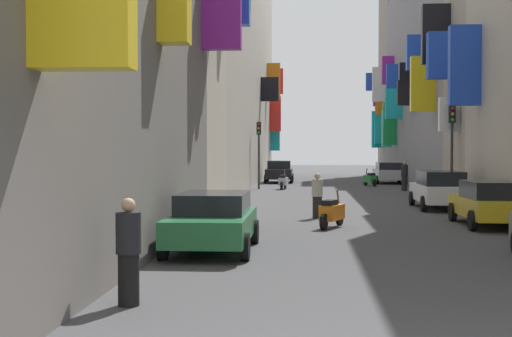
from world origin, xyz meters
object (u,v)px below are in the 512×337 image
object	(u,v)px
scooter_orange	(332,212)
scooter_green	(370,179)
parked_car_white	(440,189)
scooter_silver	(283,181)
parked_car_black	(279,171)
parked_car_silver	(389,172)
pedestrian_mid_street	(317,196)
pedestrian_crossing	(129,252)
traffic_light_near_corner	(259,143)
traffic_light_far_corner	(452,137)
pedestrian_near_left	(404,176)
parked_car_yellow	(491,202)
parked_car_green	(213,220)

from	to	relation	value
scooter_orange	scooter_green	bearing A→B (deg)	82.15
parked_car_white	scooter_silver	world-z (taller)	parked_car_white
parked_car_black	parked_car_silver	bearing A→B (deg)	-5.32
parked_car_silver	pedestrian_mid_street	world-z (taller)	pedestrian_mid_street
pedestrian_crossing	scooter_orange	bearing A→B (deg)	72.18
traffic_light_near_corner	traffic_light_far_corner	distance (m)	13.77
parked_car_black	pedestrian_near_left	size ratio (longest dim) A/B	2.51
pedestrian_near_left	traffic_light_near_corner	bearing A→B (deg)	171.54
scooter_silver	parked_car_black	bearing A→B (deg)	93.89
scooter_orange	traffic_light_far_corner	xyz separation A→B (m)	(5.60, 10.13, 2.45)
scooter_silver	traffic_light_far_corner	world-z (taller)	traffic_light_far_corner
parked_car_white	parked_car_yellow	xyz separation A→B (m)	(0.35, -6.29, -0.05)
parked_car_green	traffic_light_near_corner	distance (m)	25.41
traffic_light_near_corner	pedestrian_near_left	bearing A→B (deg)	-8.46
parked_car_white	pedestrian_near_left	bearing A→B (deg)	88.59
scooter_green	traffic_light_far_corner	world-z (taller)	traffic_light_far_corner
scooter_orange	pedestrian_mid_street	distance (m)	2.93
parked_car_green	pedestrian_mid_street	distance (m)	8.23
scooter_silver	pedestrian_crossing	bearing A→B (deg)	-92.42
parked_car_white	pedestrian_crossing	distance (m)	19.44
parked_car_silver	pedestrian_near_left	world-z (taller)	pedestrian_near_left
parked_car_green	traffic_light_far_corner	xyz separation A→B (m)	(8.53, 15.06, 2.19)
parked_car_green	parked_car_silver	world-z (taller)	parked_car_silver
parked_car_yellow	scooter_green	world-z (taller)	parked_car_yellow
parked_car_silver	scooter_orange	distance (m)	28.36
scooter_silver	traffic_light_near_corner	world-z (taller)	traffic_light_near_corner
scooter_silver	scooter_green	size ratio (longest dim) A/B	0.99
parked_car_silver	scooter_silver	bearing A→B (deg)	-132.70
parked_car_black	scooter_silver	distance (m)	8.41
parked_car_black	pedestrian_mid_street	xyz separation A→B (m)	(2.30, -25.74, -0.05)
parked_car_silver	pedestrian_near_left	distance (m)	8.79
pedestrian_crossing	traffic_light_near_corner	bearing A→B (deg)	90.30
parked_car_white	scooter_silver	bearing A→B (deg)	116.76
scooter_orange	pedestrian_mid_street	bearing A→B (deg)	97.67
parked_car_black	traffic_light_near_corner	size ratio (longest dim) A/B	1.07
parked_car_silver	scooter_orange	size ratio (longest dim) A/B	2.46
parked_car_green	pedestrian_mid_street	xyz separation A→B (m)	(2.53, 7.83, 0.04)
parked_car_white	traffic_light_near_corner	size ratio (longest dim) A/B	1.12
scooter_silver	scooter_green	world-z (taller)	same
scooter_silver	pedestrian_crossing	xyz separation A→B (m)	(-1.31, -30.90, 0.34)
scooter_green	parked_car_yellow	bearing A→B (deg)	-86.19
pedestrian_mid_street	traffic_light_near_corner	distance (m)	17.89
pedestrian_near_left	traffic_light_far_corner	world-z (taller)	traffic_light_far_corner
scooter_orange	pedestrian_crossing	bearing A→B (deg)	-107.82
parked_car_green	parked_car_black	xyz separation A→B (m)	(0.24, 33.57, 0.09)
scooter_orange	pedestrian_crossing	xyz separation A→B (m)	(-3.42, -10.65, 0.34)
scooter_green	pedestrian_near_left	distance (m)	5.18
scooter_orange	pedestrian_near_left	xyz separation A→B (m)	(4.82, 19.13, 0.39)
parked_car_black	pedestrian_mid_street	bearing A→B (deg)	-84.90
pedestrian_near_left	pedestrian_mid_street	world-z (taller)	pedestrian_near_left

